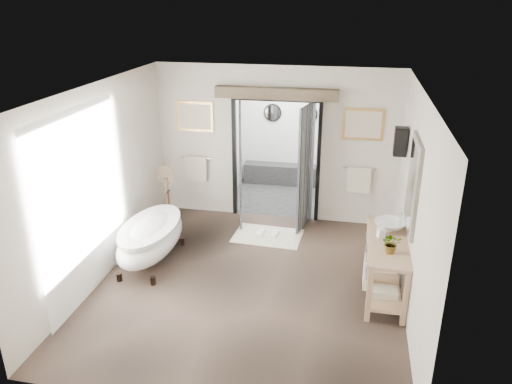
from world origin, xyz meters
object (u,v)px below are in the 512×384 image
clawfoot_tub (151,237)px  rug (268,236)px  vanity (384,262)px  basin (390,226)px

clawfoot_tub → rug: (1.68, 1.26, -0.43)m
clawfoot_tub → vanity: 3.62m
vanity → rug: size_ratio=1.33×
clawfoot_tub → vanity: bearing=-3.2°
basin → clawfoot_tub: bearing=179.9°
clawfoot_tub → rug: bearing=36.9°
rug → basin: bearing=-29.7°
clawfoot_tub → basin: (3.67, 0.12, 0.49)m
clawfoot_tub → basin: 3.71m
clawfoot_tub → rug: clawfoot_tub is taller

